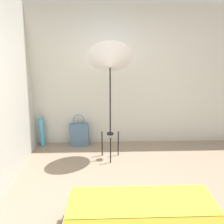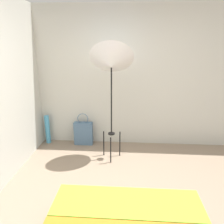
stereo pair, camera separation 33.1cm
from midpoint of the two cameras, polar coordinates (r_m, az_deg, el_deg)
name	(u,v)px [view 1 (the left image)]	position (r m, az deg, el deg)	size (l,w,h in m)	color
ground_plane	(143,220)	(2.80, 4.29, -26.38)	(14.00, 14.00, 0.00)	gray
wall_back	(127,78)	(4.14, 1.69, 8.80)	(8.00, 0.05, 2.60)	beige
wall_side_left	(4,91)	(3.43, -28.84, 4.71)	(0.05, 8.00, 2.60)	beige
photo_umbrella	(110,63)	(3.44, -3.33, 12.63)	(0.70, 0.62, 1.97)	black
tote_bag	(79,134)	(4.33, -10.72, -5.79)	(0.36, 0.12, 0.64)	slate
paper_roll	(42,132)	(4.50, -19.93, -5.00)	(0.09, 0.09, 0.57)	#4CA3D1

